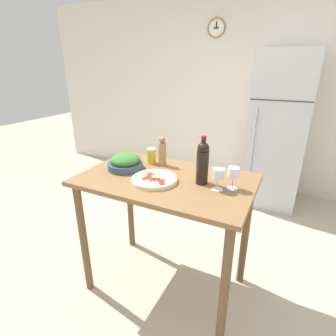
{
  "coord_description": "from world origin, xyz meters",
  "views": [
    {
      "loc": [
        0.75,
        -1.48,
        1.69
      ],
      "look_at": [
        0.0,
        0.04,
        1.01
      ],
      "focal_mm": 28.0,
      "sensor_mm": 36.0,
      "label": 1
    }
  ],
  "objects_px": {
    "pepper_mill": "(162,152)",
    "salad_bowl": "(125,162)",
    "wine_bottle": "(203,162)",
    "homemade_pizza": "(155,179)",
    "wine_glass_near": "(218,175)",
    "refrigerator": "(278,132)",
    "salt_canister": "(151,156)",
    "wine_glass_far": "(233,174)"
  },
  "relations": [
    {
      "from": "wine_bottle",
      "to": "wine_glass_near",
      "type": "xyz_separation_m",
      "value": [
        0.12,
        -0.05,
        -0.05
      ]
    },
    {
      "from": "refrigerator",
      "to": "pepper_mill",
      "type": "height_order",
      "value": "refrigerator"
    },
    {
      "from": "refrigerator",
      "to": "salad_bowl",
      "type": "distance_m",
      "value": 2.09
    },
    {
      "from": "wine_bottle",
      "to": "wine_glass_far",
      "type": "height_order",
      "value": "wine_bottle"
    },
    {
      "from": "salad_bowl",
      "to": "wine_bottle",
      "type": "bearing_deg",
      "value": 1.1
    },
    {
      "from": "wine_glass_near",
      "to": "salad_bowl",
      "type": "relative_size",
      "value": 0.55
    },
    {
      "from": "salt_canister",
      "to": "salad_bowl",
      "type": "bearing_deg",
      "value": -120.64
    },
    {
      "from": "wine_bottle",
      "to": "homemade_pizza",
      "type": "relative_size",
      "value": 1.03
    },
    {
      "from": "refrigerator",
      "to": "wine_glass_far",
      "type": "xyz_separation_m",
      "value": [
        -0.11,
        -1.86,
        0.13
      ]
    },
    {
      "from": "wine_glass_far",
      "to": "salt_canister",
      "type": "height_order",
      "value": "wine_glass_far"
    },
    {
      "from": "pepper_mill",
      "to": "salt_canister",
      "type": "height_order",
      "value": "pepper_mill"
    },
    {
      "from": "wine_bottle",
      "to": "wine_glass_near",
      "type": "relative_size",
      "value": 2.22
    },
    {
      "from": "homemade_pizza",
      "to": "pepper_mill",
      "type": "bearing_deg",
      "value": 107.79
    },
    {
      "from": "salad_bowl",
      "to": "salt_canister",
      "type": "bearing_deg",
      "value": 59.36
    },
    {
      "from": "refrigerator",
      "to": "homemade_pizza",
      "type": "distance_m",
      "value": 2.07
    },
    {
      "from": "wine_bottle",
      "to": "refrigerator",
      "type": "bearing_deg",
      "value": 80.59
    },
    {
      "from": "salad_bowl",
      "to": "refrigerator",
      "type": "bearing_deg",
      "value": 64.24
    },
    {
      "from": "refrigerator",
      "to": "homemade_pizza",
      "type": "bearing_deg",
      "value": -106.87
    },
    {
      "from": "refrigerator",
      "to": "wine_glass_near",
      "type": "distance_m",
      "value": 1.93
    },
    {
      "from": "wine_glass_far",
      "to": "pepper_mill",
      "type": "bearing_deg",
      "value": 163.48
    },
    {
      "from": "salad_bowl",
      "to": "salt_canister",
      "type": "xyz_separation_m",
      "value": [
        0.11,
        0.19,
        0.01
      ]
    },
    {
      "from": "wine_bottle",
      "to": "wine_glass_near",
      "type": "height_order",
      "value": "wine_bottle"
    },
    {
      "from": "wine_bottle",
      "to": "pepper_mill",
      "type": "xyz_separation_m",
      "value": [
        -0.39,
        0.18,
        -0.04
      ]
    },
    {
      "from": "refrigerator",
      "to": "pepper_mill",
      "type": "xyz_separation_m",
      "value": [
        -0.7,
        -1.69,
        0.14
      ]
    },
    {
      "from": "pepper_mill",
      "to": "salad_bowl",
      "type": "xyz_separation_m",
      "value": [
        -0.21,
        -0.19,
        -0.06
      ]
    },
    {
      "from": "refrigerator",
      "to": "homemade_pizza",
      "type": "xyz_separation_m",
      "value": [
        -0.6,
        -1.98,
        0.04
      ]
    },
    {
      "from": "refrigerator",
      "to": "wine_bottle",
      "type": "bearing_deg",
      "value": -99.41
    },
    {
      "from": "pepper_mill",
      "to": "salad_bowl",
      "type": "relative_size",
      "value": 0.87
    },
    {
      "from": "wine_glass_near",
      "to": "homemade_pizza",
      "type": "bearing_deg",
      "value": -170.88
    },
    {
      "from": "homemade_pizza",
      "to": "wine_glass_near",
      "type": "bearing_deg",
      "value": 9.12
    },
    {
      "from": "pepper_mill",
      "to": "homemade_pizza",
      "type": "bearing_deg",
      "value": -72.21
    },
    {
      "from": "wine_bottle",
      "to": "homemade_pizza",
      "type": "distance_m",
      "value": 0.34
    },
    {
      "from": "salad_bowl",
      "to": "homemade_pizza",
      "type": "distance_m",
      "value": 0.33
    },
    {
      "from": "wine_bottle",
      "to": "wine_glass_far",
      "type": "distance_m",
      "value": 0.21
    },
    {
      "from": "wine_bottle",
      "to": "wine_glass_far",
      "type": "xyz_separation_m",
      "value": [
        0.2,
        0.01,
        -0.05
      ]
    },
    {
      "from": "wine_glass_near",
      "to": "salt_canister",
      "type": "xyz_separation_m",
      "value": [
        -0.6,
        0.23,
        -0.04
      ]
    },
    {
      "from": "wine_bottle",
      "to": "wine_glass_near",
      "type": "distance_m",
      "value": 0.14
    },
    {
      "from": "wine_bottle",
      "to": "pepper_mill",
      "type": "distance_m",
      "value": 0.43
    },
    {
      "from": "salt_canister",
      "to": "wine_bottle",
      "type": "bearing_deg",
      "value": -20.51
    },
    {
      "from": "refrigerator",
      "to": "salad_bowl",
      "type": "relative_size",
      "value": 7.05
    },
    {
      "from": "wine_bottle",
      "to": "salt_canister",
      "type": "xyz_separation_m",
      "value": [
        -0.48,
        0.18,
        -0.09
      ]
    },
    {
      "from": "pepper_mill",
      "to": "salt_canister",
      "type": "bearing_deg",
      "value": 179.16
    }
  ]
}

